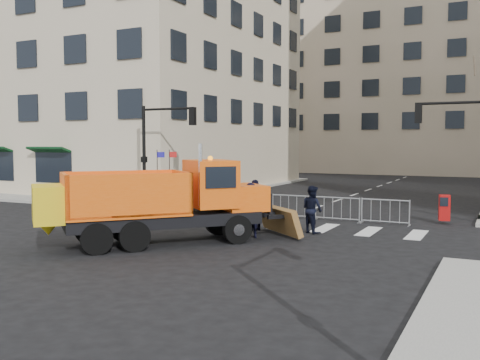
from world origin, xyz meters
The scene contains 12 objects.
ground centered at (0.00, 0.00, 0.00)m, with size 120.00×120.00×0.00m, color black.
sidewalk_back centered at (0.00, 8.50, 0.07)m, with size 64.00×5.00×0.15m, color gray.
building_left centered at (-20.00, 20.00, 13.00)m, with size 24.00×22.00×26.00m, color beige.
building_far centered at (0.00, 52.00, 12.00)m, with size 30.00×18.00×24.00m, color tan.
traffic_light_left centered at (-8.00, 7.50, 2.70)m, with size 0.18×0.18×5.40m, color black.
crowd_barriers centered at (-0.75, 7.60, 0.55)m, with size 12.60×0.60×1.10m, color #9EA0A5, non-canonical shape.
plow_truck centered at (-1.60, -0.40, 1.54)m, with size 7.63×8.27×3.46m.
cop_a centered at (0.72, 2.11, 1.02)m, with size 0.74×0.49×2.04m, color black.
cop_b centered at (2.40, 4.18, 0.92)m, with size 0.89×0.70×1.84m, color black.
cop_c centered at (0.19, 3.78, 1.01)m, with size 1.19×0.49×2.02m, color black.
worker centered at (-5.08, 6.80, 1.02)m, with size 1.12×0.64×1.74m, color #CEE41A.
newspaper_box centered at (6.74, 8.88, 0.70)m, with size 0.45×0.40×1.10m, color #A50D0C.
Camera 1 is at (9.03, -15.38, 3.48)m, focal length 40.00 mm.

